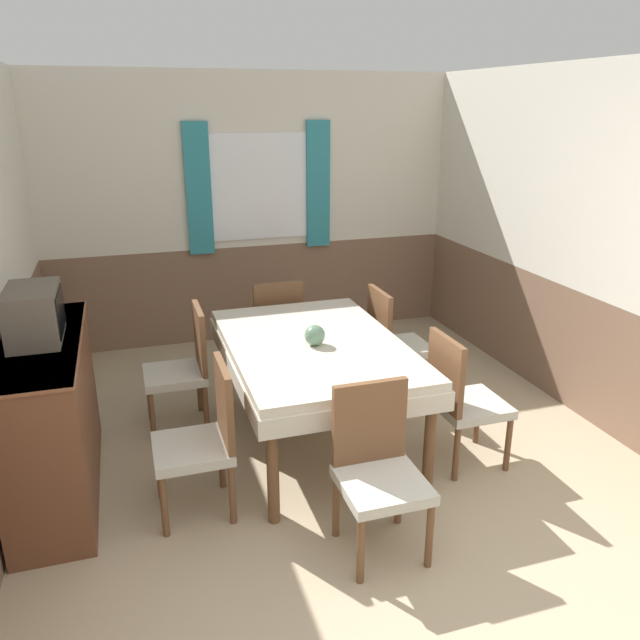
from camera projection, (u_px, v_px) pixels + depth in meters
wall_back at (254, 210)px, 6.14m from camera, size 4.41×0.10×2.60m
wall_right at (577, 243)px, 4.73m from camera, size 0.05×4.79×2.60m
dining_table at (314, 355)px, 4.26m from camera, size 1.17×1.77×0.77m
chair_left_far at (184, 365)px, 4.57m from camera, size 0.44×0.44×0.91m
chair_head_near at (378, 466)px, 3.30m from camera, size 0.44×0.44×0.91m
chair_head_window at (276, 327)px, 5.35m from camera, size 0.44×0.44×0.91m
chair_left_near at (204, 436)px, 3.59m from camera, size 0.44×0.44×0.91m
chair_right_far at (393, 340)px, 5.05m from camera, size 0.44×0.44×0.91m
chair_right_near at (461, 397)px, 4.07m from camera, size 0.44×0.44×0.91m
sideboard at (52, 417)px, 3.76m from camera, size 0.46×1.47×1.00m
tv at (34, 314)px, 3.56m from camera, size 0.29×0.47×0.31m
vase at (315, 335)px, 4.14m from camera, size 0.14×0.14×0.14m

